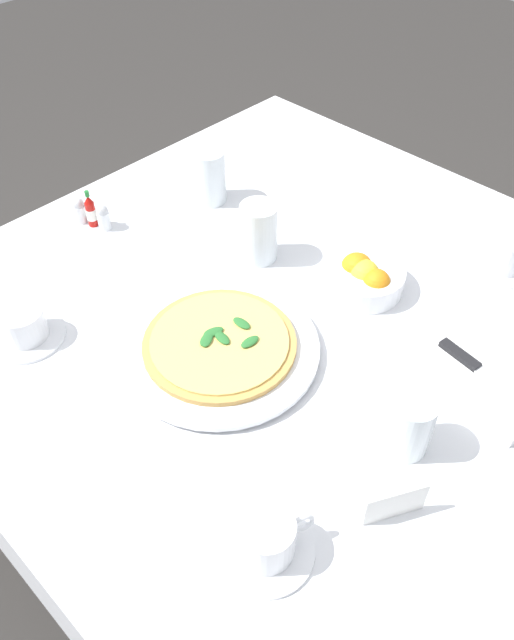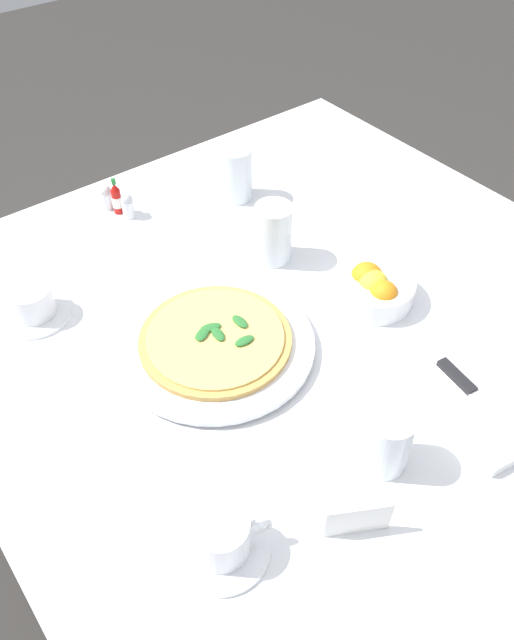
{
  "view_description": "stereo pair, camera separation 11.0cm",
  "coord_description": "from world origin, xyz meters",
  "px_view_note": "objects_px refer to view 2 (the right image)",
  "views": [
    {
      "loc": [
        0.54,
        -0.64,
        1.54
      ],
      "look_at": [
        -0.0,
        -0.09,
        0.76
      ],
      "focal_mm": 35.38,
      "sensor_mm": 36.0,
      "label": 1
    },
    {
      "loc": [
        0.61,
        -0.56,
        1.54
      ],
      "look_at": [
        -0.0,
        -0.09,
        0.76
      ],
      "focal_mm": 35.38,
      "sensor_mm": 36.0,
      "label": 2
    }
  ],
  "objects_px": {
    "pizza_plate": "(216,344)",
    "hot_sauce_bottle": "(117,199)",
    "napkin_folded": "(476,403)",
    "pepper_shaker": "(107,198)",
    "menu_card": "(358,520)",
    "water_glass_right_edge": "(386,443)",
    "water_glass_center_back": "(236,177)",
    "coffee_cup_near_left": "(32,303)",
    "water_glass_left_edge": "(273,236)",
    "dinner_knife": "(479,398)",
    "coffee_cup_far_right": "(222,537)",
    "pizza": "(215,338)",
    "salt_shaker": "(128,207)",
    "citrus_bowl": "(373,287)"
  },
  "relations": [
    {
      "from": "napkin_folded",
      "to": "pepper_shaker",
      "type": "relative_size",
      "value": 4.26
    },
    {
      "from": "pepper_shaker",
      "to": "menu_card",
      "type": "bearing_deg",
      "value": -6.37
    },
    {
      "from": "citrus_bowl",
      "to": "hot_sauce_bottle",
      "type": "height_order",
      "value": "hot_sauce_bottle"
    },
    {
      "from": "salt_shaker",
      "to": "coffee_cup_near_left",
      "type": "bearing_deg",
      "value": -60.5
    },
    {
      "from": "coffee_cup_near_left",
      "to": "dinner_knife",
      "type": "xyz_separation_m",
      "value": [
        0.62,
        0.46,
        -0.0
      ]
    },
    {
      "from": "citrus_bowl",
      "to": "menu_card",
      "type": "height_order",
      "value": "citrus_bowl"
    },
    {
      "from": "hot_sauce_bottle",
      "to": "pepper_shaker",
      "type": "relative_size",
      "value": 1.48
    },
    {
      "from": "napkin_folded",
      "to": "dinner_knife",
      "type": "height_order",
      "value": "dinner_knife"
    },
    {
      "from": "water_glass_left_edge",
      "to": "coffee_cup_far_right",
      "type": "bearing_deg",
      "value": -44.97
    },
    {
      "from": "dinner_knife",
      "to": "pepper_shaker",
      "type": "distance_m",
      "value": 0.86
    },
    {
      "from": "pizza_plate",
      "to": "napkin_folded",
      "type": "xyz_separation_m",
      "value": [
        0.35,
        0.25,
        -0.0
      ]
    },
    {
      "from": "pizza",
      "to": "water_glass_left_edge",
      "type": "height_order",
      "value": "water_glass_left_edge"
    },
    {
      "from": "pepper_shaker",
      "to": "citrus_bowl",
      "type": "bearing_deg",
      "value": 23.82
    },
    {
      "from": "water_glass_center_back",
      "to": "water_glass_left_edge",
      "type": "relative_size",
      "value": 0.99
    },
    {
      "from": "salt_shaker",
      "to": "menu_card",
      "type": "bearing_deg",
      "value": -8.19
    },
    {
      "from": "dinner_knife",
      "to": "menu_card",
      "type": "height_order",
      "value": "menu_card"
    },
    {
      "from": "coffee_cup_far_right",
      "to": "water_glass_center_back",
      "type": "relative_size",
      "value": 1.1
    },
    {
      "from": "pizza_plate",
      "to": "hot_sauce_bottle",
      "type": "bearing_deg",
      "value": 171.97
    },
    {
      "from": "pizza",
      "to": "water_glass_center_back",
      "type": "bearing_deg",
      "value": 139.26
    },
    {
      "from": "water_glass_right_edge",
      "to": "hot_sauce_bottle",
      "type": "relative_size",
      "value": 1.25
    },
    {
      "from": "pizza",
      "to": "napkin_folded",
      "type": "relative_size",
      "value": 1.08
    },
    {
      "from": "water_glass_left_edge",
      "to": "dinner_knife",
      "type": "relative_size",
      "value": 0.61
    },
    {
      "from": "coffee_cup_far_right",
      "to": "menu_card",
      "type": "bearing_deg",
      "value": 59.87
    },
    {
      "from": "coffee_cup_far_right",
      "to": "salt_shaker",
      "type": "xyz_separation_m",
      "value": [
        -0.72,
        0.27,
        -0.01
      ]
    },
    {
      "from": "water_glass_center_back",
      "to": "water_glass_left_edge",
      "type": "distance_m",
      "value": 0.23
    },
    {
      "from": "coffee_cup_far_right",
      "to": "water_glass_left_edge",
      "type": "height_order",
      "value": "water_glass_left_edge"
    },
    {
      "from": "water_glass_center_back",
      "to": "salt_shaker",
      "type": "distance_m",
      "value": 0.24
    },
    {
      "from": "pizza",
      "to": "water_glass_center_back",
      "type": "height_order",
      "value": "water_glass_center_back"
    },
    {
      "from": "hot_sauce_bottle",
      "to": "dinner_knife",
      "type": "bearing_deg",
      "value": 12.91
    },
    {
      "from": "coffee_cup_far_right",
      "to": "water_glass_left_edge",
      "type": "bearing_deg",
      "value": 135.03
    },
    {
      "from": "pizza_plate",
      "to": "water_glass_left_edge",
      "type": "distance_m",
      "value": 0.27
    },
    {
      "from": "napkin_folded",
      "to": "hot_sauce_bottle",
      "type": "height_order",
      "value": "hot_sauce_bottle"
    },
    {
      "from": "water_glass_center_back",
      "to": "salt_shaker",
      "type": "relative_size",
      "value": 2.1
    },
    {
      "from": "pizza_plate",
      "to": "water_glass_center_back",
      "type": "distance_m",
      "value": 0.46
    },
    {
      "from": "pizza",
      "to": "hot_sauce_bottle",
      "type": "height_order",
      "value": "hot_sauce_bottle"
    },
    {
      "from": "coffee_cup_near_left",
      "to": "water_glass_left_edge",
      "type": "xyz_separation_m",
      "value": [
        0.13,
        0.44,
        0.03
      ]
    },
    {
      "from": "water_glass_right_edge",
      "to": "menu_card",
      "type": "distance_m",
      "value": 0.12
    },
    {
      "from": "napkin_folded",
      "to": "citrus_bowl",
      "type": "xyz_separation_m",
      "value": [
        -0.28,
        0.05,
        0.02
      ]
    },
    {
      "from": "pizza_plate",
      "to": "pepper_shaker",
      "type": "distance_m",
      "value": 0.49
    },
    {
      "from": "coffee_cup_far_right",
      "to": "pizza_plate",
      "type": "bearing_deg",
      "value": 146.31
    },
    {
      "from": "water_glass_center_back",
      "to": "dinner_knife",
      "type": "bearing_deg",
      "value": -4.09
    },
    {
      "from": "pizza_plate",
      "to": "salt_shaker",
      "type": "distance_m",
      "value": 0.43
    },
    {
      "from": "pizza",
      "to": "dinner_knife",
      "type": "distance_m",
      "value": 0.43
    },
    {
      "from": "coffee_cup_near_left",
      "to": "dinner_knife",
      "type": "bearing_deg",
      "value": 36.47
    },
    {
      "from": "dinner_knife",
      "to": "pizza_plate",
      "type": "bearing_deg",
      "value": -136.61
    },
    {
      "from": "water_glass_center_back",
      "to": "hot_sauce_bottle",
      "type": "xyz_separation_m",
      "value": [
        -0.11,
        -0.24,
        -0.02
      ]
    },
    {
      "from": "pizza",
      "to": "water_glass_left_edge",
      "type": "distance_m",
      "value": 0.27
    },
    {
      "from": "water_glass_center_back",
      "to": "menu_card",
      "type": "xyz_separation_m",
      "value": [
        0.73,
        -0.34,
        -0.02
      ]
    },
    {
      "from": "coffee_cup_near_left",
      "to": "water_glass_right_edge",
      "type": "height_order",
      "value": "water_glass_right_edge"
    },
    {
      "from": "napkin_folded",
      "to": "water_glass_center_back",
      "type": "bearing_deg",
      "value": -173.95
    }
  ]
}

